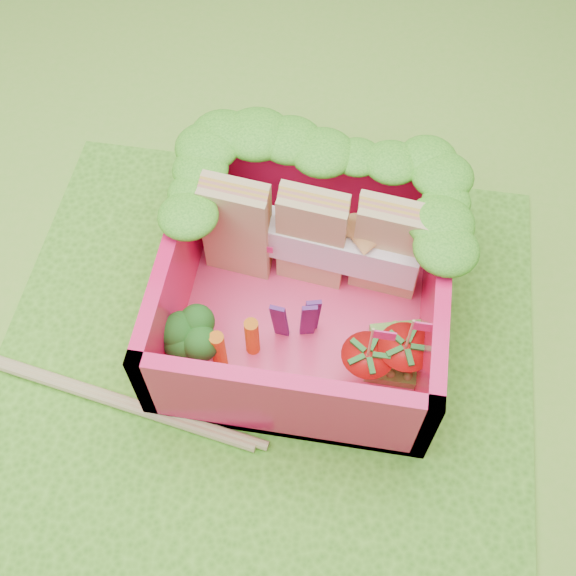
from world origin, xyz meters
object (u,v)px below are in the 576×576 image
(sandwich_stack, at_px, (313,238))
(chopsticks, at_px, (25,371))
(strawberry_right, at_px, (402,359))
(strawberry_left, at_px, (366,366))
(bento_box, at_px, (304,287))
(broccoli, at_px, (188,340))

(sandwich_stack, bearing_deg, chopsticks, -148.81)
(strawberry_right, bearing_deg, sandwich_stack, 134.61)
(strawberry_left, bearing_deg, bento_box, 136.79)
(sandwich_stack, relative_size, strawberry_right, 2.20)
(bento_box, height_order, broccoli, bento_box)
(broccoli, relative_size, strawberry_right, 0.69)
(strawberry_left, bearing_deg, broccoli, -178.20)
(bento_box, relative_size, sandwich_stack, 1.20)
(sandwich_stack, height_order, strawberry_right, sandwich_stack)
(bento_box, distance_m, broccoli, 0.60)
(broccoli, bearing_deg, bento_box, 35.11)
(bento_box, relative_size, strawberry_left, 2.69)
(sandwich_stack, distance_m, strawberry_left, 0.67)
(sandwich_stack, distance_m, strawberry_right, 0.72)
(broccoli, xyz_separation_m, chopsticks, (-0.79, -0.19, -0.21))
(bento_box, height_order, sandwich_stack, sandwich_stack)
(bento_box, distance_m, strawberry_left, 0.47)
(broccoli, bearing_deg, strawberry_right, 5.07)
(strawberry_right, bearing_deg, broccoli, -174.93)
(bento_box, bearing_deg, sandwich_stack, 88.65)
(sandwich_stack, xyz_separation_m, strawberry_right, (0.49, -0.50, -0.15))
(broccoli, bearing_deg, strawberry_left, 1.80)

